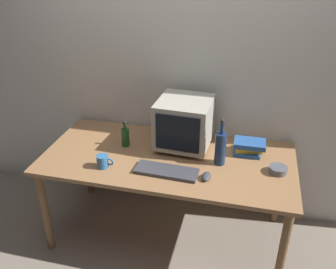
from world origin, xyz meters
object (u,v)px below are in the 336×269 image
Objects in this scene: keyboard at (166,171)px; cd_spindle at (278,170)px; bottle_tall at (220,147)px; computer_mouse at (206,176)px; crt_monitor at (184,123)px; book_stack at (249,147)px; bottle_short at (125,136)px; mug at (103,161)px.

cd_spindle is at bearing 16.12° from keyboard.
keyboard is 0.40m from bottle_tall.
computer_mouse reaches higher than keyboard.
crt_monitor is 0.42m from keyboard.
bottle_tall is at bearing -32.31° from crt_monitor.
bottle_tall reaches higher than book_stack.
bottle_short reaches higher than computer_mouse.
book_stack is at bearing 39.08° from keyboard.
book_stack is at bearing 6.67° from bottle_short.
cd_spindle is (0.21, -0.21, -0.03)m from book_stack.
bottle_short is (-0.39, 0.28, 0.07)m from keyboard.
cd_spindle is (0.39, -0.02, -0.11)m from bottle_tall.
keyboard is at bearing -149.17° from bottle_tall.
bottle_short is 0.91m from book_stack.
mug is 1.18m from cd_spindle.
bottle_short is at bearing 173.29° from bottle_tall.
mug reaches higher than keyboard.
cd_spindle is (0.45, 0.18, 0.00)m from computer_mouse.
mug is (-0.05, -0.32, -0.03)m from bottle_short.
bottle_short reaches higher than cd_spindle.
keyboard is 3.50× the size of cd_spindle.
crt_monitor is 1.96× the size of bottle_short.
book_stack is at bearing 134.69° from cd_spindle.
bottle_short is at bearing 174.71° from cd_spindle.
book_stack reaches higher than keyboard.
crt_monitor reaches higher than keyboard.
computer_mouse is (0.23, -0.38, -0.17)m from crt_monitor.
crt_monitor is at bearing 41.11° from mug.
book_stack is at bearing 45.42° from bottle_tall.
bottle_tall is 1.52× the size of book_stack.
crt_monitor reaches higher than bottle_tall.
bottle_short is (-0.43, -0.10, -0.12)m from crt_monitor.
bottle_tall is 2.84× the size of mug.
crt_monitor reaches higher than book_stack.
bottle_tall is 0.41m from cd_spindle.
crt_monitor is at bearing 12.90° from bottle_short.
crt_monitor is 0.97× the size of keyboard.
computer_mouse is at bearing -106.79° from bottle_tall.
computer_mouse is 0.83× the size of cd_spindle.
computer_mouse is at bearing -158.00° from cd_spindle.
crt_monitor is at bearing -179.09° from book_stack.
cd_spindle is (1.16, 0.21, -0.02)m from mug.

